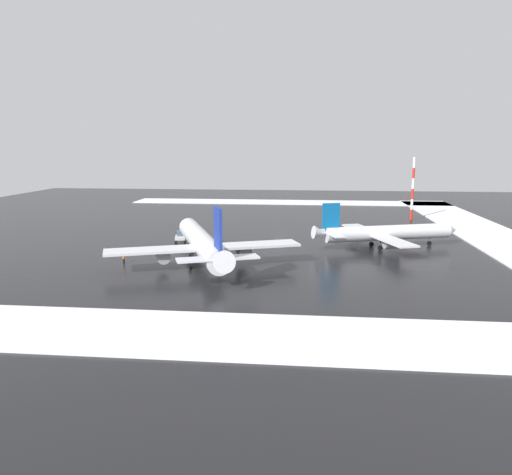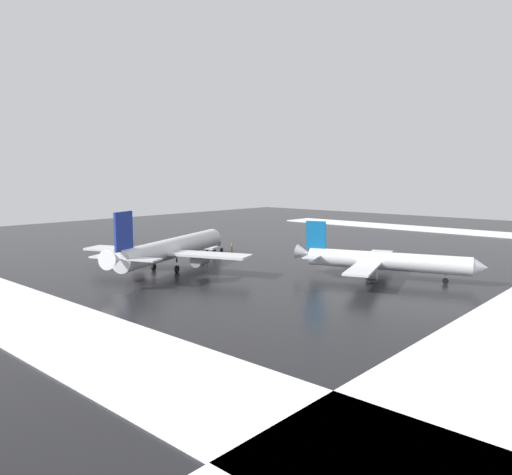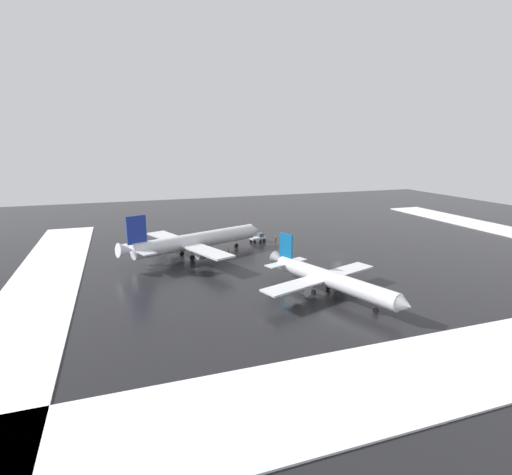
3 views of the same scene
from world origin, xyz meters
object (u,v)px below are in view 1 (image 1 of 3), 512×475
at_px(ground_crew_near_tug, 187,234).
at_px(airplane_foreground_jet, 385,233).
at_px(airplane_far_rear, 202,243).
at_px(pushback_tug, 180,237).
at_px(ground_crew_by_nose_gear, 216,250).
at_px(ground_crew_beside_wing, 124,258).
at_px(antenna_mast, 413,189).

bearing_deg(ground_crew_near_tug, airplane_foreground_jet, 144.93).
xyz_separation_m(airplane_far_rear, pushback_tug, (20.12, 9.20, -2.72)).
bearing_deg(ground_crew_by_nose_gear, ground_crew_near_tug, 79.97).
distance_m(ground_crew_near_tug, ground_crew_beside_wing, 26.33).
distance_m(ground_crew_beside_wing, antenna_mast, 87.62).
relative_size(ground_crew_by_nose_gear, ground_crew_beside_wing, 1.00).
distance_m(airplane_foreground_jet, ground_crew_by_nose_gear, 35.25).
bearing_deg(ground_crew_by_nose_gear, pushback_tug, 90.83).
bearing_deg(ground_crew_by_nose_gear, ground_crew_beside_wing, 169.44).
bearing_deg(airplane_foreground_jet, ground_crew_near_tug, 152.15).
height_order(airplane_foreground_jet, ground_crew_by_nose_gear, airplane_foreground_jet).
xyz_separation_m(pushback_tug, antenna_mast, (40.33, -57.42, 7.62)).
bearing_deg(ground_crew_beside_wing, airplane_foreground_jet, 49.15).
distance_m(pushback_tug, ground_crew_near_tug, 5.36).
relative_size(ground_crew_beside_wing, antenna_mast, 0.10).
height_order(ground_crew_near_tug, antenna_mast, antenna_mast).
height_order(airplane_far_rear, airplane_foreground_jet, airplane_far_rear).
bearing_deg(pushback_tug, airplane_far_rear, -168.14).
relative_size(ground_crew_near_tug, antenna_mast, 0.10).
distance_m(ground_crew_by_nose_gear, ground_crew_near_tug, 19.72).
xyz_separation_m(ground_crew_beside_wing, antenna_mast, (60.73, -62.66, 7.93)).
bearing_deg(airplane_far_rear, antenna_mast, -59.69).
bearing_deg(ground_crew_near_tug, antenna_mast, -174.64).
xyz_separation_m(airplane_foreground_jet, antenna_mast, (41.83, -13.64, 5.69)).
xyz_separation_m(ground_crew_by_nose_gear, ground_crew_beside_wing, (-8.65, 15.37, 0.00)).
relative_size(airplane_foreground_jet, ground_crew_by_nose_gear, 18.55).
height_order(ground_crew_beside_wing, antenna_mast, antenna_mast).
xyz_separation_m(airplane_foreground_jet, ground_crew_by_nose_gear, (-10.25, 33.65, -2.23)).
bearing_deg(antenna_mast, pushback_tug, 125.08).
bearing_deg(antenna_mast, airplane_far_rear, 141.42).
bearing_deg(ground_crew_near_tug, airplane_far_rear, 83.14).
relative_size(airplane_foreground_jet, ground_crew_beside_wing, 18.55).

